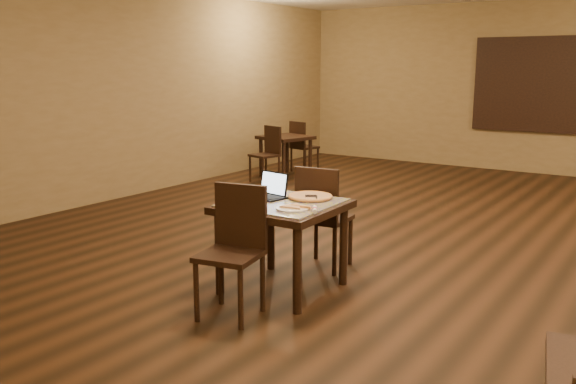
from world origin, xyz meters
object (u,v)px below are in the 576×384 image
Objects in this scene: chair_main_far at (321,212)px; laptop at (270,191)px; chair_main_near at (235,242)px; other_table_b at (286,143)px; other_table_b_chair_near at (268,151)px; tiled_table at (283,214)px; other_table_b_chair_far at (301,144)px; pizza_pan at (310,198)px.

chair_main_far is 2.90× the size of laptop.
laptop is (-0.18, 0.71, 0.26)m from chair_main_near.
other_table_b_chair_near is at bearing -73.47° from other_table_b.
laptop is 5.21m from other_table_b.
chair_main_far is 4.49m from other_table_b_chair_near.
chair_main_near reaches higher than other_table_b_chair_near.
chair_main_far reaches higher than laptop.
other_table_b_chair_near is (0.02, -0.53, -0.07)m from other_table_b.
laptop is at bearing 93.23° from chair_main_near.
other_table_b_chair_far is at bearing 119.85° from tiled_table.
chair_main_near is 0.89m from pizza_pan.
tiled_table is at bearing -116.57° from pizza_pan.
chair_main_far reaches higher than other_table_b.
other_table_b is at bearing 122.60° from tiled_table.
laptop is 0.37× the size of other_table_b_chair_near.
laptop is at bearing 134.58° from other_table_b_chair_far.
chair_main_near reaches higher than pizza_pan.
tiled_table reaches higher than other_table_b.
laptop is 5.68m from other_table_b_chair_far.
chair_main_far is 0.62m from laptop.
pizza_pan is 4.85m from other_table_b_chair_near.
other_table_b is at bearing 106.53° from other_table_b_chair_near.
pizza_pan is at bearing -38.91° from other_table_b.
laptop is 0.37× the size of other_table_b.
pizza_pan is (0.14, 0.85, 0.21)m from chair_main_near.
laptop is 1.01× the size of pizza_pan.
laptop reaches higher than other_table_b_chair_near.
pizza_pan is 0.37× the size of other_table_b.
tiled_table is 1.04× the size of other_table_b.
chair_main_near is 1.09× the size of other_table_b_chair_near.
other_table_b_chair_far is (-0.04, 1.06, 0.00)m from other_table_b_chair_near.
other_table_b_chair_far reaches higher than tiled_table.
other_table_b_chair_near is (-3.13, 3.70, -0.25)m from pizza_pan.
other_table_b_chair_near reaches higher than pizza_pan.
tiled_table is 5.40m from other_table_b.
chair_main_near is at bearing -44.94° from other_table_b.
chair_main_far is (0.02, 1.23, -0.01)m from chair_main_near.
laptop is at bearing -39.38° from other_table_b_chair_near.
other_table_b_chair_far is (-3.06, 4.39, -0.04)m from chair_main_far.
laptop is at bearing 62.62° from chair_main_far.
other_table_b_chair_near is 1.06m from other_table_b_chair_far.
laptop is at bearing -42.66° from other_table_b.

